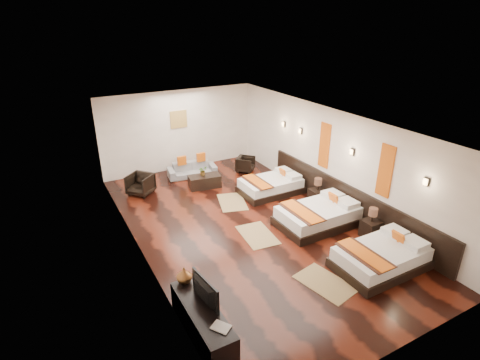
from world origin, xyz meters
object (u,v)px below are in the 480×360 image
figurine (184,275)px  sofa (192,170)px  table_plant (203,171)px  bed_mid (318,215)px  tv_console (202,321)px  nightstand_a (371,227)px  book (218,332)px  armchair_right (246,164)px  coffee_table (205,181)px  nightstand_b (317,195)px  bed_near (381,257)px  bed_far (271,185)px  tv (201,292)px  armchair_left (140,184)px

figurine → sofa: bearing=66.6°
sofa → table_plant: 1.02m
figurine → table_plant: (2.53, 4.92, -0.16)m
bed_mid → tv_console: bearing=-154.6°
nightstand_a → book: bearing=-163.1°
armchair_right → coffee_table: armchair_right is taller
nightstand_b → book: nightstand_b is taller
figurine → book: bearing=-90.0°
book → table_plant: table_plant is taller
bed_near → bed_far: 4.39m
nightstand_b → tv: 5.68m
book → figurine: figurine is taller
bed_near → bed_mid: 2.13m
tv → armchair_left: tv is taller
bed_mid → armchair_left: (-3.58, 4.14, 0.05)m
bed_far → armchair_right: bed_far is taller
tv_console → table_plant: size_ratio=6.20×
tv → armchair_right: tv is taller
bed_far → nightstand_b: 1.49m
nightstand_b → tv: (-4.89, -2.84, 0.51)m
bed_far → table_plant: bearing=138.9°
bed_mid → nightstand_b: (0.75, 0.98, 0.01)m
bed_far → sofa: (-1.65, 2.43, -0.01)m
book → armchair_right: 8.08m
bed_far → figurine: size_ratio=6.10×
book → armchair_left: (0.61, 6.74, -0.24)m
tv → nightstand_b: bearing=-66.3°
nightstand_a → bed_far: bearing=102.6°
figurine → tv: bearing=-85.8°
tv → bed_mid: bearing=-72.2°
bed_mid → bed_far: 2.27m
sofa → coffee_table: bearing=-81.3°
nightstand_a → armchair_left: size_ratio=1.13×
coffee_table → table_plant: (-0.02, 0.07, 0.35)m
tv_console → figurine: size_ratio=5.84×
tv_console → sofa: (2.55, 6.69, -0.04)m
bed_far → tv: (-4.14, -4.13, 0.54)m
bed_near → bed_mid: (0.00, 2.13, 0.01)m
tv_console → figurine: figurine is taller
tv_console → bed_far: bearing=45.4°
bed_near → tv: (-4.15, 0.26, 0.53)m
tv → armchair_right: size_ratio=1.42×
sofa → nightstand_b: bearing=-48.5°
armchair_right → nightstand_a: bearing=-126.7°
nightstand_b → figurine: 5.42m
table_plant → bed_far: bearing=-41.1°
book → table_plant: 6.81m
bed_mid → sofa: bearing=109.4°
tv_console → armchair_right: size_ratio=3.06×
figurine → sofa: size_ratio=0.19×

